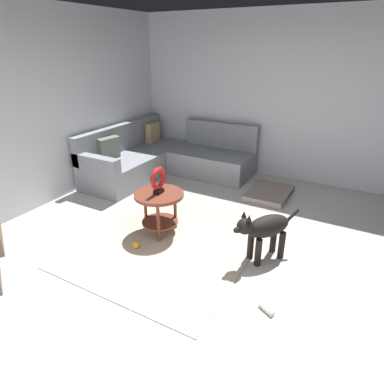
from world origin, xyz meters
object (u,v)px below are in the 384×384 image
at_px(dog_toy_ball, 136,245).
at_px(sectional_couch, 165,159).
at_px(dog_bed_mat, 269,193).
at_px(dog_toy_rope, 266,309).
at_px(torus_sculpture, 158,180).
at_px(side_table, 159,202).
at_px(dog, 265,229).

bearing_deg(dog_toy_ball, sectional_couch, 25.60).
bearing_deg(dog_bed_mat, dog_toy_rope, -163.30).
xyz_separation_m(dog_bed_mat, dog_toy_rope, (-2.40, -0.72, -0.02)).
relative_size(torus_sculpture, dog_bed_mat, 0.41).
relative_size(side_table, dog, 0.83).
height_order(side_table, dog_toy_rope, side_table).
bearing_deg(side_table, dog_bed_mat, -26.49).
bearing_deg(dog_toy_rope, dog_toy_ball, 81.88).
bearing_deg(side_table, torus_sculpture, 180.00).
bearing_deg(dog_bed_mat, torus_sculpture, 153.51).
distance_m(side_table, dog_toy_ball, 0.57).
height_order(sectional_couch, torus_sculpture, sectional_couch).
bearing_deg(torus_sculpture, dog, -86.71).
xyz_separation_m(sectional_couch, torus_sculpture, (-1.74, -1.08, 0.42)).
xyz_separation_m(torus_sculpture, dog_bed_mat, (1.73, -0.86, -0.67)).
distance_m(dog_toy_ball, dog_toy_rope, 1.64).
xyz_separation_m(sectional_couch, side_table, (-1.74, -1.08, 0.13)).
height_order(side_table, dog_toy_ball, side_table).
relative_size(dog_bed_mat, dog_toy_rope, 4.93).
bearing_deg(sectional_couch, dog_bed_mat, -90.16).
distance_m(sectional_couch, dog_toy_ball, 2.42).
relative_size(torus_sculpture, dog, 0.45).
height_order(sectional_couch, side_table, sectional_couch).
height_order(sectional_couch, dog_bed_mat, sectional_couch).
xyz_separation_m(dog_bed_mat, dog, (-1.66, -0.43, 0.33)).
bearing_deg(dog, dog_bed_mat, -40.53).
distance_m(torus_sculpture, dog_toy_ball, 0.80).
relative_size(sectional_couch, dog_bed_mat, 2.81).
height_order(torus_sculpture, dog_bed_mat, torus_sculpture).
distance_m(sectional_couch, torus_sculpture, 2.09).
relative_size(sectional_couch, side_table, 3.75).
xyz_separation_m(dog, dog_toy_rope, (-0.74, -0.29, -0.35)).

